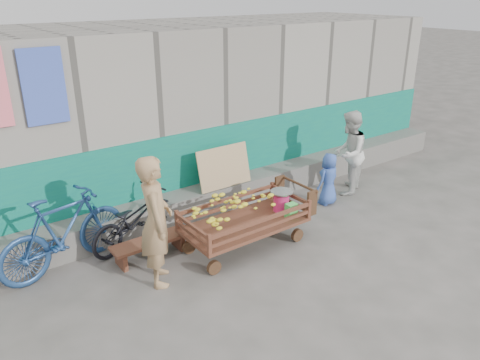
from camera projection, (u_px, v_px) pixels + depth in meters
ground at (299, 273)px, 6.37m from camera, size 80.00×80.00×0.00m
building_wall at (156, 110)px, 8.83m from camera, size 12.00×3.50×3.00m
banana_cart at (243, 213)px, 6.77m from camera, size 1.99×0.91×0.85m
bench at (150, 244)px, 6.67m from camera, size 1.12×0.34×0.28m
vendor_man at (156, 221)px, 5.88m from camera, size 0.63×0.75×1.75m
woman at (349, 153)px, 8.60m from camera, size 0.96×0.90×1.57m
child at (328, 179)px, 8.25m from camera, size 0.49×0.35×0.94m
bicycle_dark at (134, 219)px, 6.95m from camera, size 1.67×1.00×0.83m
bicycle_blue at (64, 232)px, 6.28m from camera, size 1.93×0.93×1.12m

